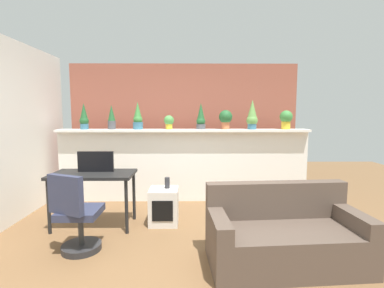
{
  "coord_description": "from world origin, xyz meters",
  "views": [
    {
      "loc": [
        0.1,
        -2.99,
        1.56
      ],
      "look_at": [
        0.15,
        1.37,
        1.08
      ],
      "focal_mm": 26.59,
      "sensor_mm": 36.0,
      "label": 1
    }
  ],
  "objects_px": {
    "potted_plant_4": "(201,118)",
    "potted_plant_3": "(169,122)",
    "potted_plant_0": "(84,118)",
    "vase_on_shelf": "(167,183)",
    "potted_plant_5": "(226,118)",
    "tv_monitor": "(96,162)",
    "side_cube_shelf": "(164,206)",
    "couch": "(284,237)",
    "potted_plant_2": "(138,118)",
    "office_chair": "(76,219)",
    "potted_plant_1": "(112,117)",
    "potted_plant_6": "(252,116)",
    "desk": "(93,179)",
    "potted_plant_7": "(286,119)"
  },
  "relations": [
    {
      "from": "potted_plant_4",
      "to": "potted_plant_3",
      "type": "bearing_deg",
      "value": -179.56
    },
    {
      "from": "potted_plant_0",
      "to": "vase_on_shelf",
      "type": "bearing_deg",
      "value": -33.61
    },
    {
      "from": "potted_plant_5",
      "to": "tv_monitor",
      "type": "relative_size",
      "value": 0.68
    },
    {
      "from": "side_cube_shelf",
      "to": "couch",
      "type": "distance_m",
      "value": 1.72
    },
    {
      "from": "potted_plant_4",
      "to": "side_cube_shelf",
      "type": "xyz_separation_m",
      "value": [
        -0.56,
        -1.08,
        -1.23
      ]
    },
    {
      "from": "potted_plant_4",
      "to": "couch",
      "type": "relative_size",
      "value": 0.29
    },
    {
      "from": "potted_plant_2",
      "to": "office_chair",
      "type": "height_order",
      "value": "potted_plant_2"
    },
    {
      "from": "potted_plant_1",
      "to": "potted_plant_2",
      "type": "distance_m",
      "value": 0.46
    },
    {
      "from": "potted_plant_4",
      "to": "potted_plant_5",
      "type": "bearing_deg",
      "value": -0.1
    },
    {
      "from": "potted_plant_3",
      "to": "tv_monitor",
      "type": "height_order",
      "value": "potted_plant_3"
    },
    {
      "from": "potted_plant_4",
      "to": "couch",
      "type": "distance_m",
      "value": 2.59
    },
    {
      "from": "potted_plant_6",
      "to": "potted_plant_5",
      "type": "bearing_deg",
      "value": 175.52
    },
    {
      "from": "potted_plant_4",
      "to": "office_chair",
      "type": "xyz_separation_m",
      "value": [
        -1.46,
        -1.92,
        -1.09
      ]
    },
    {
      "from": "desk",
      "to": "couch",
      "type": "distance_m",
      "value": 2.53
    },
    {
      "from": "potted_plant_3",
      "to": "office_chair",
      "type": "bearing_deg",
      "value": -115.22
    },
    {
      "from": "potted_plant_2",
      "to": "couch",
      "type": "relative_size",
      "value": 0.29
    },
    {
      "from": "potted_plant_7",
      "to": "vase_on_shelf",
      "type": "height_order",
      "value": "potted_plant_7"
    },
    {
      "from": "desk",
      "to": "office_chair",
      "type": "relative_size",
      "value": 1.21
    },
    {
      "from": "side_cube_shelf",
      "to": "desk",
      "type": "bearing_deg",
      "value": -175.13
    },
    {
      "from": "desk",
      "to": "couch",
      "type": "xyz_separation_m",
      "value": [
        2.3,
        -0.99,
        -0.38
      ]
    },
    {
      "from": "potted_plant_5",
      "to": "potted_plant_6",
      "type": "distance_m",
      "value": 0.46
    },
    {
      "from": "potted_plant_2",
      "to": "couch",
      "type": "distance_m",
      "value": 3.09
    },
    {
      "from": "potted_plant_5",
      "to": "potted_plant_7",
      "type": "distance_m",
      "value": 1.05
    },
    {
      "from": "potted_plant_2",
      "to": "desk",
      "type": "xyz_separation_m",
      "value": [
        -0.42,
        -1.15,
        -0.82
      ]
    },
    {
      "from": "potted_plant_1",
      "to": "desk",
      "type": "xyz_separation_m",
      "value": [
        0.04,
        -1.16,
        -0.82
      ]
    },
    {
      "from": "potted_plant_1",
      "to": "potted_plant_5",
      "type": "relative_size",
      "value": 1.27
    },
    {
      "from": "potted_plant_3",
      "to": "side_cube_shelf",
      "type": "relative_size",
      "value": 0.49
    },
    {
      "from": "potted_plant_6",
      "to": "side_cube_shelf",
      "type": "distance_m",
      "value": 2.19
    },
    {
      "from": "potted_plant_0",
      "to": "vase_on_shelf",
      "type": "height_order",
      "value": "potted_plant_0"
    },
    {
      "from": "potted_plant_4",
      "to": "tv_monitor",
      "type": "relative_size",
      "value": 0.94
    },
    {
      "from": "vase_on_shelf",
      "to": "side_cube_shelf",
      "type": "bearing_deg",
      "value": -136.21
    },
    {
      "from": "potted_plant_0",
      "to": "side_cube_shelf",
      "type": "xyz_separation_m",
      "value": [
        1.46,
        -1.05,
        -1.23
      ]
    },
    {
      "from": "tv_monitor",
      "to": "potted_plant_1",
      "type": "bearing_deg",
      "value": 92.89
    },
    {
      "from": "potted_plant_0",
      "to": "office_chair",
      "type": "xyz_separation_m",
      "value": [
        0.56,
        -1.88,
        -1.09
      ]
    },
    {
      "from": "potted_plant_5",
      "to": "office_chair",
      "type": "distance_m",
      "value": 2.9
    },
    {
      "from": "potted_plant_3",
      "to": "tv_monitor",
      "type": "distance_m",
      "value": 1.52
    },
    {
      "from": "potted_plant_4",
      "to": "potted_plant_5",
      "type": "xyz_separation_m",
      "value": [
        0.43,
        -0.0,
        -0.01
      ]
    },
    {
      "from": "couch",
      "to": "potted_plant_0",
      "type": "bearing_deg",
      "value": 142.88
    },
    {
      "from": "potted_plant_4",
      "to": "potted_plant_7",
      "type": "distance_m",
      "value": 1.48
    },
    {
      "from": "potted_plant_4",
      "to": "potted_plant_6",
      "type": "bearing_deg",
      "value": -2.35
    },
    {
      "from": "couch",
      "to": "side_cube_shelf",
      "type": "bearing_deg",
      "value": 141.39
    },
    {
      "from": "potted_plant_3",
      "to": "side_cube_shelf",
      "type": "height_order",
      "value": "potted_plant_3"
    },
    {
      "from": "potted_plant_1",
      "to": "potted_plant_2",
      "type": "relative_size",
      "value": 0.9
    },
    {
      "from": "potted_plant_4",
      "to": "vase_on_shelf",
      "type": "bearing_deg",
      "value": -116.48
    },
    {
      "from": "potted_plant_4",
      "to": "potted_plant_7",
      "type": "relative_size",
      "value": 1.41
    },
    {
      "from": "potted_plant_2",
      "to": "potted_plant_3",
      "type": "relative_size",
      "value": 1.96
    },
    {
      "from": "potted_plant_0",
      "to": "potted_plant_2",
      "type": "relative_size",
      "value": 0.96
    },
    {
      "from": "potted_plant_1",
      "to": "tv_monitor",
      "type": "relative_size",
      "value": 0.87
    },
    {
      "from": "potted_plant_7",
      "to": "tv_monitor",
      "type": "xyz_separation_m",
      "value": [
        -2.98,
        -1.06,
        -0.57
      ]
    },
    {
      "from": "vase_on_shelf",
      "to": "couch",
      "type": "height_order",
      "value": "couch"
    }
  ]
}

